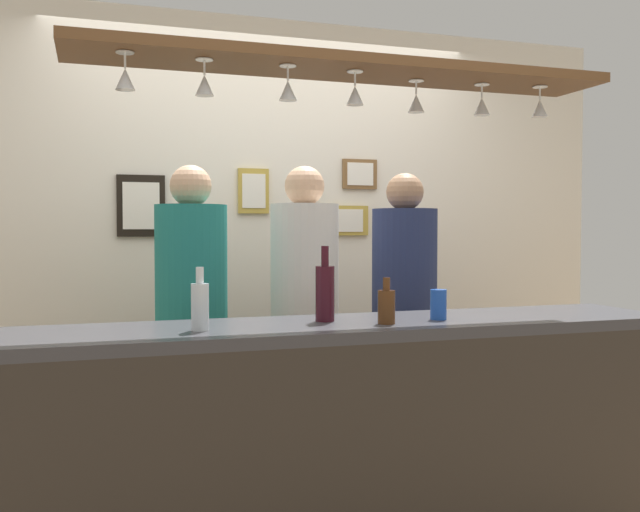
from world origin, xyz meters
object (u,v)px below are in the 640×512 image
picture_frame_crest (253,191)px  person_middle_white_patterned_shirt (305,300)px  person_right_navy_shirt (404,300)px  bottle_beer_brown_stubby (386,306)px  bottle_wine_dark_red (325,292)px  picture_frame_caricature (141,206)px  drink_can (438,305)px  bottle_soda_clear (200,305)px  picture_frame_upper_small (360,174)px  picture_frame_lower_pair (345,221)px  person_left_teal_shirt (192,306)px

picture_frame_crest → person_middle_white_patterned_shirt: bearing=-80.1°
person_middle_white_patterned_shirt → picture_frame_crest: (-0.11, 0.65, 0.58)m
person_right_navy_shirt → picture_frame_crest: size_ratio=6.40×
bottle_beer_brown_stubby → bottle_wine_dark_red: size_ratio=0.60×
person_middle_white_patterned_shirt → picture_frame_caricature: person_middle_white_patterned_shirt is taller
bottle_beer_brown_stubby → drink_can: (0.25, 0.05, -0.01)m
person_middle_white_patterned_shirt → bottle_soda_clear: person_middle_white_patterned_shirt is taller
person_middle_white_patterned_shirt → picture_frame_upper_small: size_ratio=7.67×
person_middle_white_patterned_shirt → picture_frame_lower_pair: size_ratio=5.62×
person_left_teal_shirt → picture_frame_crest: (0.45, 0.65, 0.58)m
person_right_navy_shirt → bottle_soda_clear: (-1.19, -0.81, 0.10)m
bottle_beer_brown_stubby → drink_can: bearing=11.8°
bottle_wine_dark_red → picture_frame_lower_pair: bearing=66.8°
bottle_beer_brown_stubby → bottle_soda_clear: bearing=176.7°
person_left_teal_shirt → person_middle_white_patterned_shirt: bearing=-0.0°
drink_can → bottle_beer_brown_stubby: bearing=-168.2°
drink_can → picture_frame_caricature: 1.85m
drink_can → bottle_soda_clear: bearing=-179.4°
bottle_beer_brown_stubby → picture_frame_caricature: (-0.82, 1.50, 0.43)m
person_left_teal_shirt → picture_frame_lower_pair: person_left_teal_shirt is taller
picture_frame_lower_pair → picture_frame_upper_small: bearing=0.0°
drink_can → picture_frame_lower_pair: size_ratio=0.41×
drink_can → picture_frame_upper_small: size_ratio=0.55×
bottle_beer_brown_stubby → person_right_navy_shirt: bearing=60.9°
bottle_wine_dark_red → bottle_beer_brown_stubby: bearing=-35.6°
person_right_navy_shirt → picture_frame_upper_small: bearing=89.9°
person_right_navy_shirt → bottle_beer_brown_stubby: (-0.48, -0.85, 0.07)m
bottle_wine_dark_red → drink_can: bearing=-11.5°
picture_frame_upper_small → picture_frame_caricature: bearing=180.0°
person_right_navy_shirt → bottle_beer_brown_stubby: person_right_navy_shirt is taller
picture_frame_upper_small → picture_frame_lower_pair: bearing=180.0°
person_left_teal_shirt → bottle_soda_clear: 0.82m
bottle_beer_brown_stubby → bottle_wine_dark_red: bottle_wine_dark_red is taller
person_left_teal_shirt → bottle_soda_clear: size_ratio=7.29×
person_middle_white_patterned_shirt → picture_frame_crest: 0.87m
person_left_teal_shirt → bottle_wine_dark_red: size_ratio=5.59×
person_right_navy_shirt → person_middle_white_patterned_shirt: bearing=-180.0°
picture_frame_lower_pair → picture_frame_caricature: (-1.20, 0.00, 0.08)m
person_right_navy_shirt → picture_frame_caricature: (-1.29, 0.65, 0.50)m
bottle_soda_clear → picture_frame_lower_pair: size_ratio=0.77×
person_middle_white_patterned_shirt → picture_frame_crest: size_ratio=6.49×
bottle_soda_clear → picture_frame_crest: picture_frame_crest is taller
picture_frame_upper_small → picture_frame_caricature: 1.31m
person_middle_white_patterned_shirt → person_right_navy_shirt: size_ratio=1.01×
bottle_soda_clear → picture_frame_lower_pair: (1.09, 1.46, 0.33)m
picture_frame_crest → picture_frame_caricature: size_ratio=0.76×
picture_frame_upper_small → picture_frame_caricature: picture_frame_upper_small is taller
bottle_soda_clear → bottle_beer_brown_stubby: bottle_soda_clear is taller
person_middle_white_patterned_shirt → person_right_navy_shirt: 0.55m
bottle_soda_clear → picture_frame_upper_small: 1.98m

